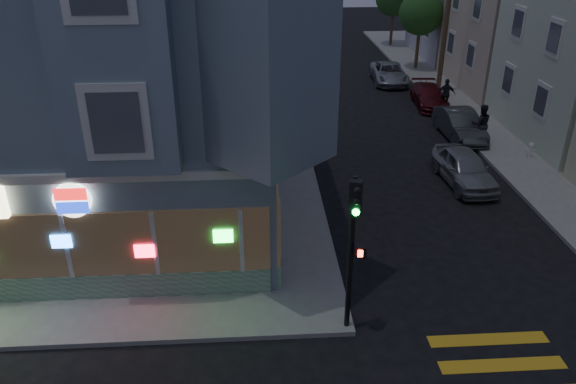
{
  "coord_description": "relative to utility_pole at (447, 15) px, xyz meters",
  "views": [
    {
      "loc": [
        0.45,
        -9.59,
        10.18
      ],
      "look_at": [
        1.42,
        5.72,
        2.53
      ],
      "focal_mm": 35.0,
      "sensor_mm": 36.0,
      "label": 1
    }
  ],
  "objects": [
    {
      "name": "sidewalk_nw",
      "position": [
        -25.5,
        -1.0,
        -4.72
      ],
      "size": [
        33.0,
        42.0,
        0.15
      ],
      "primitive_type": "cube",
      "color": "gray",
      "rests_on": "ground"
    },
    {
      "name": "corner_building",
      "position": [
        -18.0,
        -13.02,
        1.02
      ],
      "size": [
        14.6,
        14.6,
        11.4
      ],
      "color": "slate",
      "rests_on": "sidewalk_nw"
    },
    {
      "name": "row_house_c",
      "position": [
        7.5,
        1.0,
        -0.15
      ],
      "size": [
        12.0,
        8.6,
        9.0
      ],
      "primitive_type": "cube",
      "color": "beige",
      "rests_on": "sidewalk_ne"
    },
    {
      "name": "utility_pole",
      "position": [
        0.0,
        0.0,
        0.0
      ],
      "size": [
        2.2,
        0.3,
        9.0
      ],
      "color": "#4C3826",
      "rests_on": "sidewalk_ne"
    },
    {
      "name": "street_tree_near",
      "position": [
        0.2,
        6.0,
        -0.86
      ],
      "size": [
        3.0,
        3.0,
        5.3
      ],
      "color": "#4C3826",
      "rests_on": "sidewalk_ne"
    },
    {
      "name": "pedestrian_a",
      "position": [
        -0.7,
        -8.75,
        -3.68
      ],
      "size": [
        0.99,
        0.8,
        1.93
      ],
      "primitive_type": "imported",
      "rotation": [
        0.0,
        0.0,
        3.06
      ],
      "color": "black",
      "rests_on": "sidewalk_ne"
    },
    {
      "name": "pedestrian_b",
      "position": [
        -0.7,
        -3.49,
        -3.78
      ],
      "size": [
        1.08,
        0.6,
        1.74
      ],
      "primitive_type": "imported",
      "rotation": [
        0.0,
        0.0,
        2.96
      ],
      "color": "#222128",
      "rests_on": "sidewalk_ne"
    },
    {
      "name": "parked_car_a",
      "position": [
        -2.9,
        -12.85,
        -4.09
      ],
      "size": [
        1.89,
        4.22,
        1.41
      ],
      "primitive_type": "imported",
      "rotation": [
        0.0,
        0.0,
        0.06
      ],
      "color": "#97999E",
      "rests_on": "ground"
    },
    {
      "name": "parked_car_b",
      "position": [
        -1.3,
        -7.65,
        -4.09
      ],
      "size": [
        1.56,
        4.3,
        1.41
      ],
      "primitive_type": "imported",
      "rotation": [
        0.0,
        0.0,
        0.02
      ],
      "color": "#3D4042",
      "rests_on": "ground"
    },
    {
      "name": "parked_car_c",
      "position": [
        -1.3,
        -2.45,
        -4.2
      ],
      "size": [
        1.96,
        4.21,
        1.19
      ],
      "primitive_type": "imported",
      "rotation": [
        0.0,
        0.0,
        -0.07
      ],
      "color": "#5A141C",
      "rests_on": "ground"
    },
    {
      "name": "parked_car_d",
      "position": [
        -2.5,
        2.75,
        -4.16
      ],
      "size": [
        2.36,
        4.67,
        1.27
      ],
      "primitive_type": "imported",
      "rotation": [
        0.0,
        0.0,
        -0.06
      ],
      "color": "#A1A5AC",
      "rests_on": "ground"
    },
    {
      "name": "traffic_signal",
      "position": [
        -9.18,
        -21.81,
        -1.63
      ],
      "size": [
        0.56,
        0.5,
        4.46
      ],
      "rotation": [
        0.0,
        0.0,
        -0.35
      ],
      "color": "black",
      "rests_on": "sidewalk_nw"
    },
    {
      "name": "fire_hydrant",
      "position": [
        1.0,
        -10.62,
        -4.28
      ],
      "size": [
        0.4,
        0.23,
        0.69
      ],
      "color": "silver",
      "rests_on": "sidewalk_ne"
    }
  ]
}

